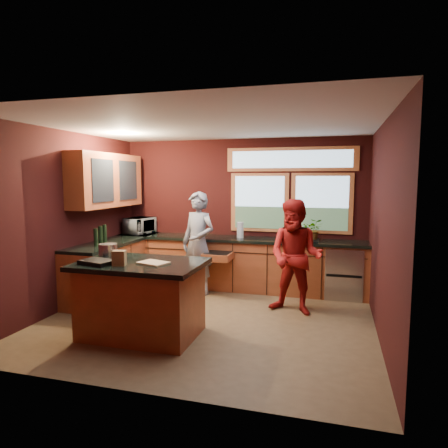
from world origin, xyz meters
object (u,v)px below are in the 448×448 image
at_px(person_red, 296,257).
at_px(island, 141,298).
at_px(person_grey, 198,243).
at_px(stock_pot, 108,251).
at_px(cutting_board, 153,263).

bearing_deg(person_red, island, -128.94).
bearing_deg(person_grey, stock_pot, -89.46).
height_order(island, stock_pot, stock_pot).
relative_size(island, person_red, 0.92).
xyz_separation_m(person_grey, cutting_board, (0.12, -1.99, 0.07)).
xyz_separation_m(person_grey, person_red, (1.71, -0.57, -0.04)).
relative_size(person_red, stock_pot, 7.03).
height_order(island, person_grey, person_grey).
bearing_deg(stock_pot, cutting_board, -14.93).
height_order(person_grey, person_red, person_grey).
distance_m(person_grey, cutting_board, 2.00).
distance_m(island, cutting_board, 0.52).
bearing_deg(cutting_board, island, 165.96).
relative_size(person_red, cutting_board, 4.82).
height_order(cutting_board, stock_pot, stock_pot).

